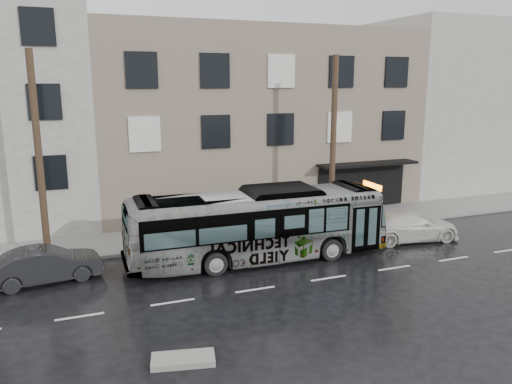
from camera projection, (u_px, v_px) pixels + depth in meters
ground at (235, 267)px, 21.48m from camera, size 120.00×120.00×0.00m
sidewalk at (205, 234)px, 25.94m from camera, size 90.00×3.60×0.15m
building_taupe at (245, 117)px, 33.62m from camera, size 20.00×12.00×11.00m
building_filler at (467, 105)px, 40.10m from camera, size 18.00×12.00×12.00m
utility_pole_front at (333, 145)px, 25.74m from camera, size 0.30×0.30×9.00m
utility_pole_rear at (39, 159)px, 20.89m from camera, size 0.30×0.30×9.00m
sign_post at (349, 205)px, 26.84m from camera, size 0.06×0.06×2.40m
bus at (257, 225)px, 22.08m from camera, size 11.73×2.99×3.25m
white_sedan at (408, 226)px, 25.08m from camera, size 5.38×2.74×1.50m
dark_sedan at (46, 265)px, 19.79m from camera, size 4.50×2.09×1.43m
slush_pile at (183, 360)px, 14.19m from camera, size 1.93×1.15×0.18m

